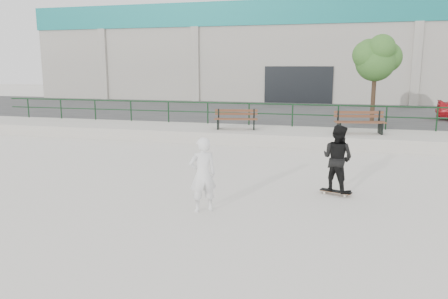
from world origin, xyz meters
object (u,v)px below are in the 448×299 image
(bench_left, at_px, (236,119))
(bench_right, at_px, (359,122))
(tree, at_px, (376,57))
(standing_skater, at_px, (337,158))
(skateboard, at_px, (336,192))
(seated_skater, at_px, (203,175))

(bench_left, bearing_deg, bench_right, -10.78)
(tree, relative_size, standing_skater, 2.48)
(tree, height_order, skateboard, tree)
(bench_right, relative_size, tree, 0.50)
(tree, distance_m, seated_skater, 14.39)
(bench_left, distance_m, skateboard, 8.59)
(bench_right, distance_m, tree, 4.80)
(bench_left, distance_m, bench_right, 5.13)
(seated_skater, bearing_deg, bench_left, -113.40)
(skateboard, height_order, seated_skater, seated_skater)
(bench_left, relative_size, tree, 0.47)
(skateboard, relative_size, seated_skater, 0.48)
(bench_right, xyz_separation_m, standing_skater, (-0.80, -7.39, -0.02))
(tree, height_order, seated_skater, tree)
(bench_right, bearing_deg, seated_skater, -122.05)
(bench_right, bearing_deg, skateboard, -107.22)
(bench_right, bearing_deg, bench_left, 169.20)
(bench_right, distance_m, seated_skater, 10.16)
(bench_left, height_order, standing_skater, standing_skater)
(standing_skater, distance_m, seated_skater, 3.54)
(seated_skater, bearing_deg, skateboard, -175.85)
(tree, distance_m, standing_skater, 11.73)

